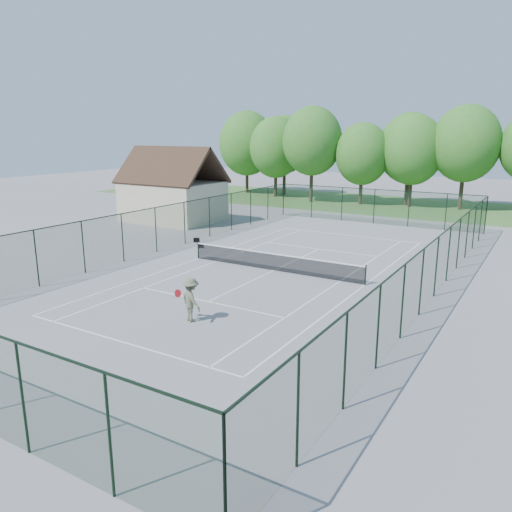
% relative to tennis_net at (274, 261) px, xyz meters
% --- Properties ---
extents(ground, '(140.00, 140.00, 0.00)m').
position_rel_tennis_net_xyz_m(ground, '(0.00, 0.00, -0.58)').
color(ground, gray).
rests_on(ground, ground).
extents(grass_far, '(80.00, 16.00, 0.01)m').
position_rel_tennis_net_xyz_m(grass_far, '(0.00, 30.00, -0.57)').
color(grass_far, '#4C7A38').
rests_on(grass_far, ground).
extents(court_lines, '(11.05, 23.85, 0.01)m').
position_rel_tennis_net_xyz_m(court_lines, '(0.00, 0.00, -0.57)').
color(court_lines, white).
rests_on(court_lines, ground).
extents(tennis_net, '(11.08, 0.08, 1.10)m').
position_rel_tennis_net_xyz_m(tennis_net, '(0.00, 0.00, 0.00)').
color(tennis_net, black).
rests_on(tennis_net, ground).
extents(fence_enclosure, '(18.05, 36.05, 3.02)m').
position_rel_tennis_net_xyz_m(fence_enclosure, '(0.00, 0.00, 0.98)').
color(fence_enclosure, '#17371C').
rests_on(fence_enclosure, ground).
extents(utility_building, '(8.60, 6.27, 6.63)m').
position_rel_tennis_net_xyz_m(utility_building, '(-16.00, 10.00, 2.54)').
color(utility_building, beige).
rests_on(utility_building, ground).
extents(tree_line_far, '(39.40, 6.40, 9.70)m').
position_rel_tennis_net_xyz_m(tree_line_far, '(0.00, 30.00, 5.42)').
color(tree_line_far, '#3D2C20').
rests_on(tree_line_far, ground).
extents(sports_bag_a, '(0.43, 0.32, 0.31)m').
position_rel_tennis_net_xyz_m(sports_bag_a, '(-8.59, 3.80, -0.42)').
color(sports_bag_a, black).
rests_on(sports_bag_a, ground).
extents(sports_bag_b, '(0.38, 0.29, 0.26)m').
position_rel_tennis_net_xyz_m(sports_bag_b, '(-7.20, 2.51, -0.45)').
color(sports_bag_b, black).
rests_on(sports_bag_b, ground).
extents(tennis_player, '(1.83, 1.13, 1.90)m').
position_rel_tennis_net_xyz_m(tennis_player, '(0.89, -8.77, 0.38)').
color(tennis_player, '#5E6348').
rests_on(tennis_player, ground).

